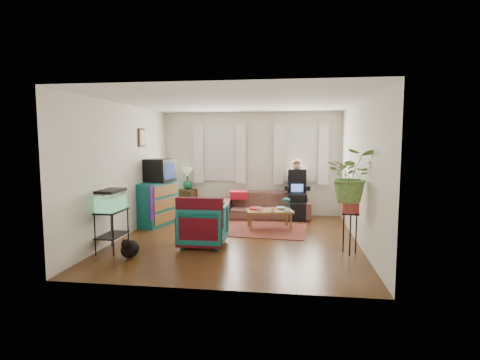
# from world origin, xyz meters

# --- Properties ---
(floor) EXTENTS (4.50, 5.00, 0.01)m
(floor) POSITION_xyz_m (0.00, 0.00, 0.00)
(floor) COLOR #4F2B14
(floor) RESTS_ON ground
(ceiling) EXTENTS (4.50, 5.00, 0.01)m
(ceiling) POSITION_xyz_m (0.00, 0.00, 2.60)
(ceiling) COLOR white
(ceiling) RESTS_ON wall_back
(wall_back) EXTENTS (4.50, 0.01, 2.60)m
(wall_back) POSITION_xyz_m (0.00, 2.50, 1.30)
(wall_back) COLOR silver
(wall_back) RESTS_ON floor
(wall_front) EXTENTS (4.50, 0.01, 2.60)m
(wall_front) POSITION_xyz_m (0.00, -2.50, 1.30)
(wall_front) COLOR silver
(wall_front) RESTS_ON floor
(wall_left) EXTENTS (0.01, 5.00, 2.60)m
(wall_left) POSITION_xyz_m (-2.25, 0.00, 1.30)
(wall_left) COLOR silver
(wall_left) RESTS_ON floor
(wall_right) EXTENTS (0.01, 5.00, 2.60)m
(wall_right) POSITION_xyz_m (2.25, 0.00, 1.30)
(wall_right) COLOR silver
(wall_right) RESTS_ON floor
(window_left) EXTENTS (1.08, 0.04, 1.38)m
(window_left) POSITION_xyz_m (-0.80, 2.48, 1.55)
(window_left) COLOR white
(window_left) RESTS_ON wall_back
(window_right) EXTENTS (1.08, 0.04, 1.38)m
(window_right) POSITION_xyz_m (1.25, 2.48, 1.55)
(window_right) COLOR white
(window_right) RESTS_ON wall_back
(curtains_left) EXTENTS (1.36, 0.06, 1.50)m
(curtains_left) POSITION_xyz_m (-0.80, 2.40, 1.55)
(curtains_left) COLOR white
(curtains_left) RESTS_ON wall_back
(curtains_right) EXTENTS (1.36, 0.06, 1.50)m
(curtains_right) POSITION_xyz_m (1.25, 2.40, 1.55)
(curtains_right) COLOR white
(curtains_right) RESTS_ON wall_back
(picture_frame) EXTENTS (0.04, 0.32, 0.40)m
(picture_frame) POSITION_xyz_m (-2.21, 0.85, 1.95)
(picture_frame) COLOR #3D2616
(picture_frame) RESTS_ON wall_left
(area_rug) EXTENTS (2.11, 1.75, 0.01)m
(area_rug) POSITION_xyz_m (0.34, 0.87, 0.01)
(area_rug) COLOR maroon
(area_rug) RESTS_ON floor
(sofa) EXTENTS (2.22, 1.00, 0.85)m
(sofa) POSITION_xyz_m (0.38, 2.05, 0.42)
(sofa) COLOR brown
(sofa) RESTS_ON floor
(seated_person) EXTENTS (0.59, 0.70, 1.29)m
(seated_person) POSITION_xyz_m (1.16, 2.10, 0.65)
(seated_person) COLOR black
(seated_person) RESTS_ON sofa
(side_table) EXTENTS (0.51, 0.51, 0.63)m
(side_table) POSITION_xyz_m (-1.65, 2.39, 0.31)
(side_table) COLOR #412F18
(side_table) RESTS_ON floor
(table_lamp) EXTENTS (0.38, 0.38, 0.57)m
(table_lamp) POSITION_xyz_m (-1.65, 2.39, 0.89)
(table_lamp) COLOR white
(table_lamp) RESTS_ON side_table
(dresser) EXTENTS (0.78, 1.17, 0.96)m
(dresser) POSITION_xyz_m (-1.99, 1.00, 0.48)
(dresser) COLOR #136D73
(dresser) RESTS_ON floor
(crt_tv) EXTENTS (0.70, 0.66, 0.51)m
(crt_tv) POSITION_xyz_m (-1.94, 1.10, 1.22)
(crt_tv) COLOR black
(crt_tv) RESTS_ON dresser
(aquarium_stand) EXTENTS (0.36, 0.63, 0.71)m
(aquarium_stand) POSITION_xyz_m (-2.00, -1.09, 0.35)
(aquarium_stand) COLOR black
(aquarium_stand) RESTS_ON floor
(aquarium) EXTENTS (0.32, 0.58, 0.37)m
(aquarium) POSITION_xyz_m (-2.00, -1.09, 0.89)
(aquarium) COLOR #7FD899
(aquarium) RESTS_ON aquarium_stand
(black_cat) EXTENTS (0.30, 0.43, 0.35)m
(black_cat) POSITION_xyz_m (-1.55, -1.39, 0.18)
(black_cat) COLOR black
(black_cat) RESTS_ON floor
(armchair) EXTENTS (0.79, 0.74, 0.81)m
(armchair) POSITION_xyz_m (-0.54, -0.50, 0.41)
(armchair) COLOR #125870
(armchair) RESTS_ON floor
(serape_throw) EXTENTS (0.82, 0.19, 0.67)m
(serape_throw) POSITION_xyz_m (-0.54, -0.82, 0.58)
(serape_throw) COLOR #9E0A0A
(serape_throw) RESTS_ON armchair
(coffee_table) EXTENTS (1.07, 0.74, 0.40)m
(coffee_table) POSITION_xyz_m (0.57, 0.93, 0.20)
(coffee_table) COLOR brown
(coffee_table) RESTS_ON floor
(cup_a) EXTENTS (0.13, 0.13, 0.09)m
(cup_a) POSITION_xyz_m (0.37, 0.79, 0.45)
(cup_a) COLOR white
(cup_a) RESTS_ON coffee_table
(cup_b) EXTENTS (0.11, 0.11, 0.08)m
(cup_b) POSITION_xyz_m (0.65, 0.78, 0.45)
(cup_b) COLOR beige
(cup_b) RESTS_ON coffee_table
(bowl) EXTENTS (0.23, 0.23, 0.05)m
(bowl) POSITION_xyz_m (0.80, 1.07, 0.43)
(bowl) COLOR white
(bowl) RESTS_ON coffee_table
(snack_tray) EXTENTS (0.36, 0.36, 0.04)m
(snack_tray) POSITION_xyz_m (0.28, 1.00, 0.42)
(snack_tray) COLOR #B21414
(snack_tray) RESTS_ON coffee_table
(birdcage) EXTENTS (0.19, 0.19, 0.28)m
(birdcage) POSITION_xyz_m (0.92, 0.87, 0.55)
(birdcage) COLOR #115B6B
(birdcage) RESTS_ON coffee_table
(plant_stand) EXTENTS (0.33, 0.33, 0.70)m
(plant_stand) POSITION_xyz_m (2.00, -0.70, 0.35)
(plant_stand) COLOR black
(plant_stand) RESTS_ON floor
(potted_plant) EXTENTS (0.87, 0.77, 0.88)m
(potted_plant) POSITION_xyz_m (2.00, -0.70, 1.18)
(potted_plant) COLOR #599947
(potted_plant) RESTS_ON plant_stand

